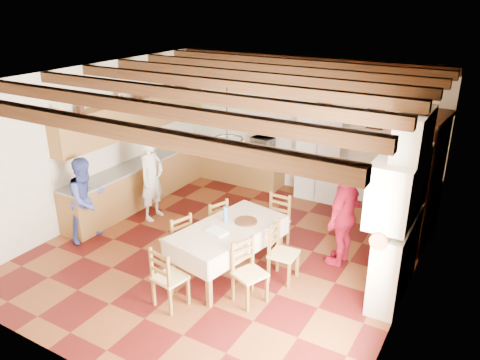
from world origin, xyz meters
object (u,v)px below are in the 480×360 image
at_px(chair_left_far, 213,223).
at_px(dining_table, 228,232).
at_px(chair_left_near, 176,239).
at_px(chair_end_near, 170,276).
at_px(chair_right_far, 284,253).
at_px(person_man, 152,178).
at_px(person_woman_red, 344,215).
at_px(chair_right_near, 250,273).
at_px(chair_end_far, 275,222).
at_px(refrigerator, 323,154).
at_px(person_woman_blue, 87,199).
at_px(hutch, 420,182).
at_px(microwave, 263,143).

bearing_deg(chair_left_far, dining_table, 70.28).
distance_m(chair_left_near, chair_end_near, 1.07).
height_order(dining_table, chair_right_far, chair_right_far).
relative_size(person_man, person_woman_red, 0.97).
height_order(chair_left_far, chair_right_near, same).
bearing_deg(chair_end_far, chair_left_far, -146.52).
distance_m(refrigerator, chair_left_near, 4.09).
bearing_deg(chair_right_far, chair_left_near, 103.27).
relative_size(chair_left_far, chair_end_far, 1.00).
height_order(refrigerator, chair_right_far, refrigerator).
height_order(chair_left_far, chair_right_far, same).
bearing_deg(chair_left_near, person_woman_blue, -70.00).
xyz_separation_m(hutch, microwave, (-3.60, 0.96, -0.14)).
bearing_deg(hutch, chair_end_near, -119.99).
relative_size(dining_table, chair_right_near, 2.12).
distance_m(refrigerator, chair_right_near, 4.25).
bearing_deg(microwave, person_woman_red, -31.86).
distance_m(person_woman_blue, microwave, 4.14).
height_order(refrigerator, chair_left_far, refrigerator).
bearing_deg(chair_left_far, chair_end_near, 32.65).
xyz_separation_m(chair_end_near, person_woman_blue, (-2.51, 0.84, 0.30)).
distance_m(chair_left_far, chair_end_near, 1.72).
height_order(hutch, chair_left_near, hutch).
xyz_separation_m(dining_table, microwave, (-1.25, 3.53, 0.29)).
xyz_separation_m(chair_left_near, chair_end_near, (0.58, -0.90, 0.00)).
bearing_deg(chair_right_near, microwave, 47.67).
distance_m(person_man, person_woman_blue, 1.33).
bearing_deg(person_man, chair_left_far, -106.81).
height_order(chair_right_far, person_woman_red, person_woman_red).
relative_size(hutch, person_woman_blue, 1.50).
bearing_deg(chair_right_near, chair_end_near, 146.92).
xyz_separation_m(chair_end_near, person_woman_red, (1.72, 2.36, 0.39)).
relative_size(chair_end_far, person_woman_red, 0.55).
bearing_deg(chair_right_far, hutch, -36.16).
bearing_deg(chair_left_far, microwave, -148.66).
bearing_deg(chair_right_far, person_woman_blue, 95.78).
distance_m(dining_table, microwave, 3.76).
xyz_separation_m(dining_table, chair_right_far, (0.85, 0.26, -0.26)).
xyz_separation_m(refrigerator, person_man, (-2.50, -2.74, -0.13)).
relative_size(refrigerator, person_woman_blue, 1.24).
bearing_deg(person_woman_blue, person_woman_red, -67.24).
height_order(chair_left_near, chair_end_near, same).
bearing_deg(person_man, refrigerator, -45.44).
relative_size(hutch, chair_left_near, 2.44).
xyz_separation_m(hutch, chair_right_far, (-1.50, -2.31, -0.69)).
bearing_deg(dining_table, hutch, 47.52).
height_order(chair_left_near, person_woman_red, person_woman_red).
xyz_separation_m(chair_left_far, chair_end_far, (0.92, 0.61, 0.00)).
bearing_deg(chair_right_near, chair_right_far, 8.58).
height_order(chair_right_near, person_woman_blue, person_woman_blue).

